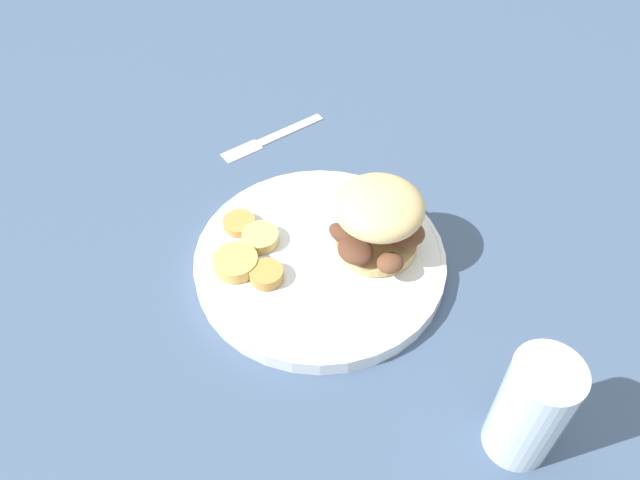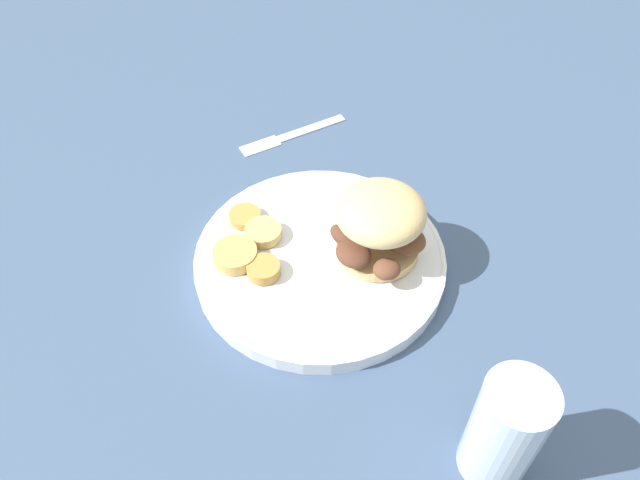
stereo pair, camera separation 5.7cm
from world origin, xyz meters
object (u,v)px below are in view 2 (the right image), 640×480
at_px(dinner_plate, 320,259).
at_px(fork, 292,135).
at_px(sandwich, 380,225).
at_px(drinking_glass, 505,431).

relative_size(dinner_plate, fork, 1.86).
bearing_deg(dinner_plate, fork, -175.07).
height_order(dinner_plate, sandwich, sandwich).
xyz_separation_m(fork, drinking_glass, (0.51, 0.16, 0.06)).
bearing_deg(fork, drinking_glass, 17.96).
bearing_deg(drinking_glass, dinner_plate, -150.74).
bearing_deg(dinner_plate, sandwich, 86.90).
distance_m(dinner_plate, fork, 0.25).
distance_m(dinner_plate, drinking_glass, 0.30).
xyz_separation_m(dinner_plate, drinking_glass, (0.25, 0.14, 0.05)).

